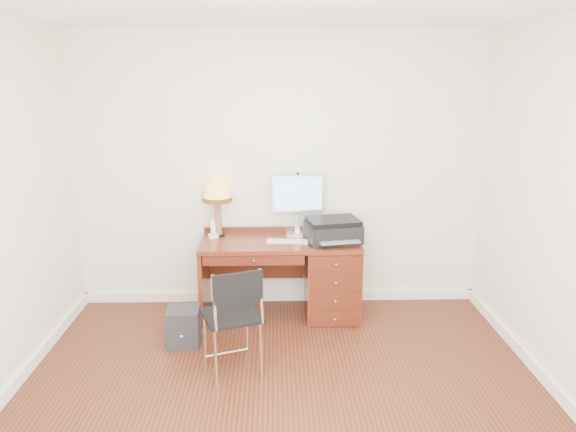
{
  "coord_description": "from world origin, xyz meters",
  "views": [
    {
      "loc": [
        -0.05,
        -3.68,
        2.29
      ],
      "look_at": [
        0.07,
        1.2,
        1.04
      ],
      "focal_mm": 35.0,
      "sensor_mm": 36.0,
      "label": 1
    }
  ],
  "objects_px": {
    "desk": "(314,274)",
    "leg_lamp": "(217,193)",
    "equipment_box": "(184,327)",
    "monitor": "(298,197)",
    "printer": "(333,230)",
    "chair": "(231,311)",
    "phone": "(213,233)"
  },
  "relations": [
    {
      "from": "desk",
      "to": "phone",
      "type": "bearing_deg",
      "value": 173.65
    },
    {
      "from": "equipment_box",
      "to": "desk",
      "type": "bearing_deg",
      "value": 25.94
    },
    {
      "from": "printer",
      "to": "chair",
      "type": "relative_size",
      "value": 0.62
    },
    {
      "from": "desk",
      "to": "equipment_box",
      "type": "xyz_separation_m",
      "value": [
        -1.17,
        -0.61,
        -0.25
      ]
    },
    {
      "from": "desk",
      "to": "equipment_box",
      "type": "bearing_deg",
      "value": -152.56
    },
    {
      "from": "printer",
      "to": "phone",
      "type": "height_order",
      "value": "printer"
    },
    {
      "from": "leg_lamp",
      "to": "chair",
      "type": "height_order",
      "value": "leg_lamp"
    },
    {
      "from": "desk",
      "to": "monitor",
      "type": "relative_size",
      "value": 2.56
    },
    {
      "from": "chair",
      "to": "equipment_box",
      "type": "bearing_deg",
      "value": 110.92
    },
    {
      "from": "desk",
      "to": "monitor",
      "type": "height_order",
      "value": "monitor"
    },
    {
      "from": "chair",
      "to": "desk",
      "type": "bearing_deg",
      "value": 38.14
    },
    {
      "from": "desk",
      "to": "leg_lamp",
      "type": "bearing_deg",
      "value": 169.94
    },
    {
      "from": "equipment_box",
      "to": "monitor",
      "type": "bearing_deg",
      "value": 37.8
    },
    {
      "from": "equipment_box",
      "to": "chair",
      "type": "bearing_deg",
      "value": -50.74
    },
    {
      "from": "printer",
      "to": "phone",
      "type": "distance_m",
      "value": 1.15
    },
    {
      "from": "desk",
      "to": "leg_lamp",
      "type": "distance_m",
      "value": 1.21
    },
    {
      "from": "leg_lamp",
      "to": "phone",
      "type": "bearing_deg",
      "value": -129.53
    },
    {
      "from": "desk",
      "to": "printer",
      "type": "bearing_deg",
      "value": -10.49
    },
    {
      "from": "monitor",
      "to": "printer",
      "type": "height_order",
      "value": "monitor"
    },
    {
      "from": "desk",
      "to": "printer",
      "type": "relative_size",
      "value": 2.73
    },
    {
      "from": "monitor",
      "to": "equipment_box",
      "type": "relative_size",
      "value": 1.82
    },
    {
      "from": "printer",
      "to": "phone",
      "type": "relative_size",
      "value": 3.16
    },
    {
      "from": "desk",
      "to": "equipment_box",
      "type": "distance_m",
      "value": 1.34
    },
    {
      "from": "desk",
      "to": "printer",
      "type": "height_order",
      "value": "printer"
    },
    {
      "from": "printer",
      "to": "phone",
      "type": "bearing_deg",
      "value": 161.91
    },
    {
      "from": "printer",
      "to": "equipment_box",
      "type": "xyz_separation_m",
      "value": [
        -1.34,
        -0.57,
        -0.7
      ]
    },
    {
      "from": "monitor",
      "to": "chair",
      "type": "relative_size",
      "value": 0.66
    },
    {
      "from": "leg_lamp",
      "to": "phone",
      "type": "distance_m",
      "value": 0.38
    },
    {
      "from": "desk",
      "to": "monitor",
      "type": "distance_m",
      "value": 0.76
    },
    {
      "from": "leg_lamp",
      "to": "phone",
      "type": "relative_size",
      "value": 3.36
    },
    {
      "from": "monitor",
      "to": "chair",
      "type": "height_order",
      "value": "monitor"
    },
    {
      "from": "desk",
      "to": "phone",
      "type": "height_order",
      "value": "phone"
    }
  ]
}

